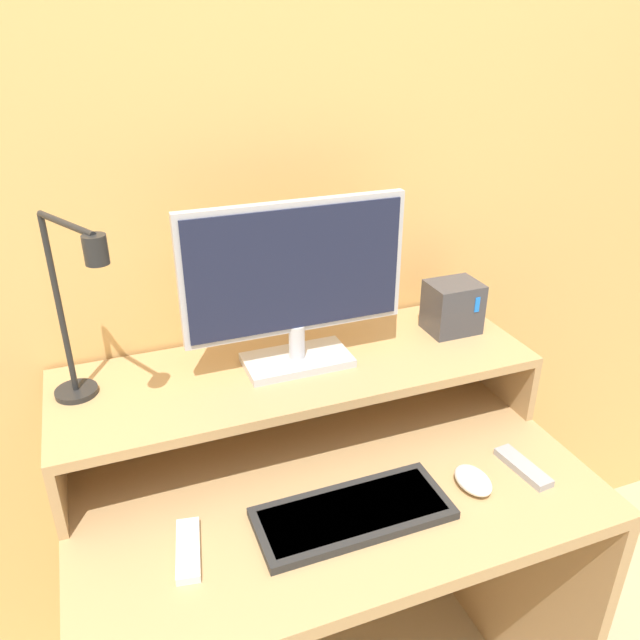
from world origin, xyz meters
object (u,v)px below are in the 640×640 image
monitor (297,281)px  remote_control (188,550)px  remote_secondary (523,467)px  desk_lamp (77,316)px  keyboard (352,513)px  mouse (473,480)px  router_dock (453,307)px

monitor → remote_control: monitor is taller
remote_secondary → remote_control: bearing=177.7°
desk_lamp → keyboard: 0.64m
desk_lamp → remote_secondary: 0.96m
remote_control → remote_secondary: same height
desk_lamp → keyboard: (0.43, -0.31, -0.36)m
monitor → keyboard: monitor is taller
keyboard → mouse: mouse is taller
desk_lamp → router_dock: bearing=2.3°
desk_lamp → mouse: size_ratio=4.03×
desk_lamp → remote_control: size_ratio=2.63×
monitor → desk_lamp: 0.44m
keyboard → mouse: bearing=-2.1°
monitor → desk_lamp: (-0.44, -0.02, 0.00)m
router_dock → keyboard: size_ratio=0.33×
desk_lamp → mouse: 0.85m
mouse → remote_control: bearing=176.6°
remote_control → remote_secondary: (0.71, -0.03, 0.00)m
monitor → mouse: (0.26, -0.33, -0.35)m
monitor → router_dock: bearing=2.7°
remote_control → remote_secondary: 0.71m
keyboard → monitor: bearing=88.9°
router_dock → remote_control: bearing=-156.5°
router_dock → remote_secondary: size_ratio=0.88×
desk_lamp → keyboard: bearing=-35.2°
keyboard → remote_control: bearing=175.4°
monitor → remote_secondary: 0.63m
mouse → remote_control: mouse is taller
desk_lamp → remote_secondary: (0.83, -0.31, -0.36)m
monitor → mouse: 0.55m
keyboard → desk_lamp: bearing=144.8°
desk_lamp → router_dock: 0.86m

